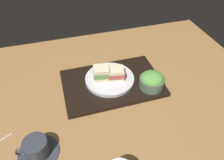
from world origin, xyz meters
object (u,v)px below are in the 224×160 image
sandwich_near (116,73)px  coffee_cup (37,149)px  sandwich_plate (109,79)px  salad_bowl (152,81)px  sandwich_far (101,73)px

sandwich_near → coffee_cup: 44.45cm
sandwich_near → coffee_cup: sandwich_near is taller
sandwich_near → sandwich_plate: bearing=-12.0°
sandwich_plate → salad_bowl: salad_bowl is taller
sandwich_near → sandwich_far: (6.36, -1.36, 0.52)cm
coffee_cup → sandwich_plate: bearing=-140.7°
sandwich_plate → salad_bowl: (-17.01, 9.10, 2.72)cm
sandwich_near → salad_bowl: size_ratio=0.74×
sandwich_near → salad_bowl: (-13.83, 8.43, -0.60)cm
sandwich_far → sandwich_plate: bearing=168.0°
sandwich_near → sandwich_far: bearing=-12.0°
sandwich_plate → sandwich_far: bearing=-12.0°
sandwich_plate → coffee_cup: coffee_cup is taller
sandwich_far → coffee_cup: size_ratio=0.57×
sandwich_plate → coffee_cup: size_ratio=1.58×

